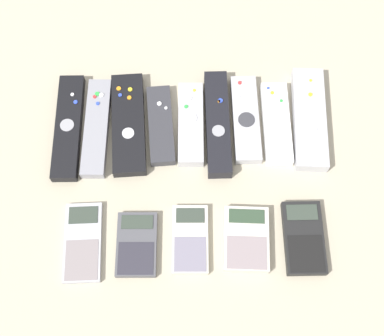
% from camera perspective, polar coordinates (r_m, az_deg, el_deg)
% --- Properties ---
extents(ground_plane, '(3.00, 3.00, 0.00)m').
position_cam_1_polar(ground_plane, '(0.95, 0.06, -2.43)').
color(ground_plane, '#B2A88E').
extents(remote_0, '(0.05, 0.21, 0.02)m').
position_cam_1_polar(remote_0, '(1.02, -13.05, 4.29)').
color(remote_0, black).
rests_on(remote_0, ground_plane).
extents(remote_1, '(0.05, 0.20, 0.02)m').
position_cam_1_polar(remote_1, '(1.01, -10.14, 4.29)').
color(remote_1, gray).
rests_on(remote_1, ground_plane).
extents(remote_2, '(0.07, 0.21, 0.02)m').
position_cam_1_polar(remote_2, '(1.01, -6.80, 4.71)').
color(remote_2, black).
rests_on(remote_2, ground_plane).
extents(remote_3, '(0.05, 0.16, 0.02)m').
position_cam_1_polar(remote_3, '(1.00, -3.36, 4.59)').
color(remote_3, '#333338').
rests_on(remote_3, ground_plane).
extents(remote_4, '(0.05, 0.17, 0.02)m').
position_cam_1_polar(remote_4, '(1.00, -0.29, 4.72)').
color(remote_4, '#B7B7BC').
rests_on(remote_4, ground_plane).
extents(remote_5, '(0.04, 0.21, 0.03)m').
position_cam_1_polar(remote_5, '(1.00, 2.75, 4.78)').
color(remote_5, black).
rests_on(remote_5, ground_plane).
extents(remote_6, '(0.05, 0.18, 0.02)m').
position_cam_1_polar(remote_6, '(1.01, 5.75, 5.22)').
color(remote_6, '#B7B7BC').
rests_on(remote_6, ground_plane).
extents(remote_7, '(0.05, 0.17, 0.02)m').
position_cam_1_polar(remote_7, '(1.01, 8.98, 4.74)').
color(remote_7, white).
rests_on(remote_7, ground_plane).
extents(remote_8, '(0.07, 0.21, 0.03)m').
position_cam_1_polar(remote_8, '(1.02, 12.40, 5.17)').
color(remote_8, '#B7B7BC').
rests_on(remote_8, ground_plane).
extents(calculator_0, '(0.06, 0.14, 0.01)m').
position_cam_1_polar(calculator_0, '(0.94, -11.56, -7.76)').
color(calculator_0, '#B2B2B7').
rests_on(calculator_0, ground_plane).
extents(calculator_1, '(0.07, 0.11, 0.01)m').
position_cam_1_polar(calculator_1, '(0.92, -5.92, -8.11)').
color(calculator_1, '#4C4C51').
rests_on(calculator_1, ground_plane).
extents(calculator_2, '(0.06, 0.12, 0.01)m').
position_cam_1_polar(calculator_2, '(0.92, -0.19, -7.60)').
color(calculator_2, beige).
rests_on(calculator_2, ground_plane).
extents(calculator_3, '(0.08, 0.12, 0.02)m').
position_cam_1_polar(calculator_3, '(0.92, 5.81, -7.56)').
color(calculator_3, beige).
rests_on(calculator_3, ground_plane).
extents(calculator_4, '(0.07, 0.13, 0.02)m').
position_cam_1_polar(calculator_4, '(0.94, 11.82, -7.30)').
color(calculator_4, black).
rests_on(calculator_4, ground_plane).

